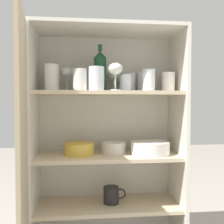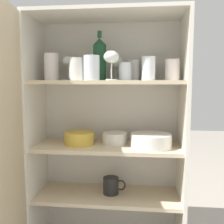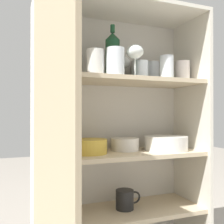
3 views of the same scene
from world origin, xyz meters
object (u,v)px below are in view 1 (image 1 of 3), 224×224
at_px(wine_bottle, 100,71).
at_px(coffee_mug_primary, 112,195).
at_px(plate_stack_white, 150,148).
at_px(serving_bowl_small, 114,147).
at_px(mixing_bowl_large, 79,148).

bearing_deg(wine_bottle, coffee_mug_primary, -5.45).
height_order(wine_bottle, plate_stack_white, wine_bottle).
bearing_deg(plate_stack_white, serving_bowl_small, 162.49).
bearing_deg(serving_bowl_small, wine_bottle, -158.19).
height_order(plate_stack_white, coffee_mug_primary, plate_stack_white).
distance_m(plate_stack_white, coffee_mug_primary, 0.35).
height_order(plate_stack_white, serving_bowl_small, plate_stack_white).
bearing_deg(coffee_mug_primary, serving_bowl_small, 67.82).
height_order(wine_bottle, serving_bowl_small, wine_bottle).
relative_size(mixing_bowl_large, serving_bowl_small, 1.17).
relative_size(plate_stack_white, serving_bowl_small, 1.54).
distance_m(mixing_bowl_large, serving_bowl_small, 0.20).
relative_size(serving_bowl_small, coffee_mug_primary, 1.10).
bearing_deg(plate_stack_white, mixing_bowl_large, 176.06).
relative_size(wine_bottle, coffee_mug_primary, 2.04).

